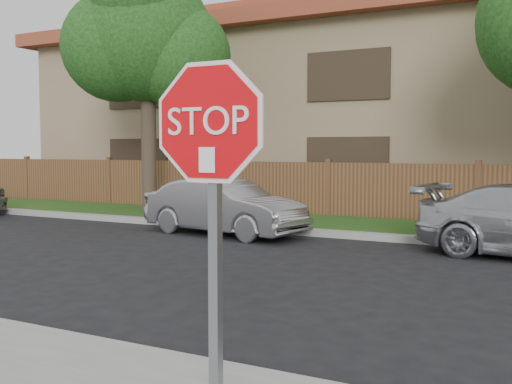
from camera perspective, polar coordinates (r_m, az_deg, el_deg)
The scene contains 7 objects.
far_curb at distance 12.96m, azimuth 18.49°, elevation -4.57°, with size 70.00×0.30×0.15m, color gray.
grass_strip at distance 14.58m, azimuth 19.51°, elevation -3.70°, with size 70.00×3.00×0.12m, color #1E4714.
fence at distance 16.08m, azimuth 20.38°, elevation -0.35°, with size 70.00×0.12×1.60m, color #4F2E1C.
apartment_building at distance 21.66m, azimuth 22.44°, elevation 7.92°, with size 35.20×9.20×7.20m.
tree_left at distance 18.13m, azimuth -10.53°, elevation 14.35°, with size 4.80×3.90×7.78m.
stop_sign at distance 3.57m, azimuth -4.31°, elevation 1.47°, with size 1.01×0.13×2.55m.
sedan_left at distance 13.80m, azimuth -3.01°, elevation -1.42°, with size 1.38×3.96×1.30m, color #9C9CA0.
Camera 1 is at (1.98, -4.51, 2.00)m, focal length 42.00 mm.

